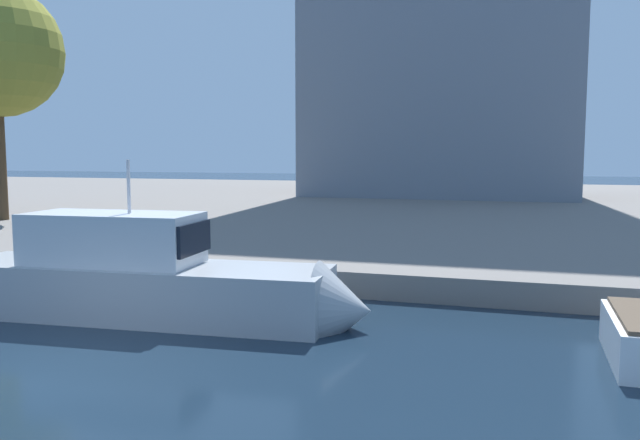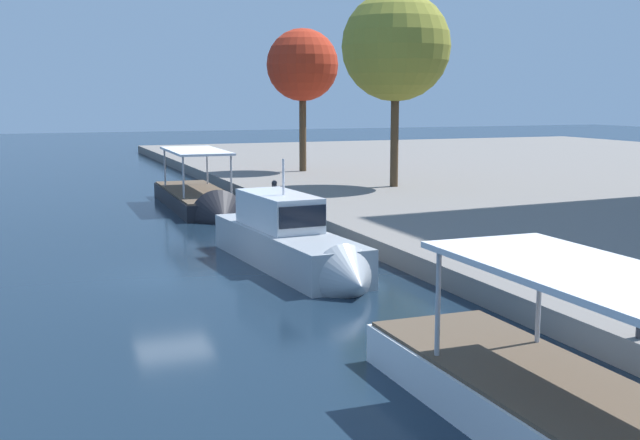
{
  "view_description": "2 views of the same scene",
  "coord_description": "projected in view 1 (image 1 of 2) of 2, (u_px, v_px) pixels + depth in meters",
  "views": [
    {
      "loc": [
        8.23,
        -8.97,
        3.92
      ],
      "look_at": [
        2.59,
        8.98,
        1.96
      ],
      "focal_mm": 36.01,
      "sensor_mm": 36.0,
      "label": 1
    },
    {
      "loc": [
        25.61,
        -4.6,
        5.95
      ],
      "look_at": [
        2.07,
        4.46,
        1.98
      ],
      "focal_mm": 44.37,
      "sensor_mm": 36.0,
      "label": 2
    }
  ],
  "objects": [
    {
      "name": "motor_yacht_1",
      "position": [
        158.0,
        287.0,
        15.24
      ],
      "size": [
        10.28,
        2.97,
        4.39
      ],
      "rotation": [
        0.0,
        0.0,
        0.08
      ],
      "color": "#9EA3A8",
      "rests_on": "ground_plane"
    },
    {
      "name": "ground_plane",
      "position": [
        29.0,
        375.0,
        11.37
      ],
      "size": [
        220.0,
        220.0,
        0.0
      ],
      "primitive_type": "plane",
      "color": "#142333"
    },
    {
      "name": "dock_promenade",
      "position": [
        397.0,
        205.0,
        44.61
      ],
      "size": [
        120.0,
        55.0,
        0.72
      ],
      "primitive_type": "cube",
      "color": "slate",
      "rests_on": "ground_plane"
    }
  ]
}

